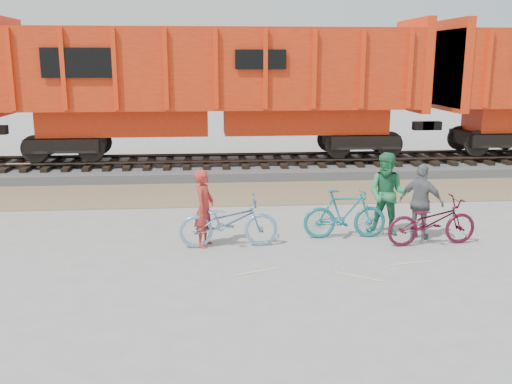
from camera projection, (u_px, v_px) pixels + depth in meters
ground at (303, 256)px, 11.42m from camera, size 120.00×120.00×0.00m
gravel_strip at (273, 193)px, 16.75m from camera, size 120.00×3.00×0.02m
ballast_bed at (262, 167)px, 20.12m from camera, size 120.00×4.00×0.30m
track at (262, 158)px, 20.05m from camera, size 120.00×2.60×0.24m
hopper_car_center at (215, 85)px, 19.34m from camera, size 14.00×3.13×4.65m
bicycle_blue at (228, 222)px, 11.87m from camera, size 2.08×0.78×1.08m
bicycle_teal at (345, 214)px, 12.45m from camera, size 1.83×0.54×1.09m
bicycle_maroon at (432, 221)px, 12.00m from camera, size 2.00×0.84×1.02m
person_solo at (204, 208)px, 11.87m from camera, size 0.56×0.69×1.63m
person_man at (388, 194)px, 12.64m from camera, size 1.13×1.06×1.85m
person_woman at (421, 202)px, 12.31m from camera, size 1.00×0.93×1.65m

